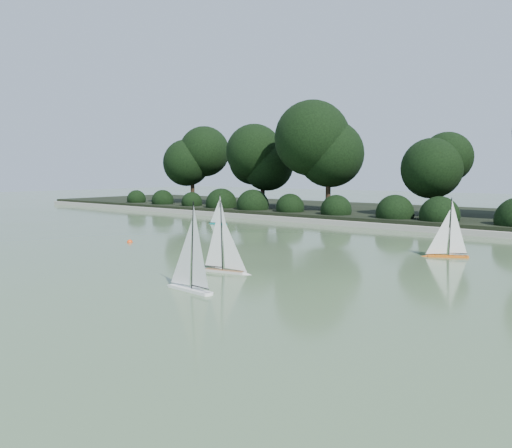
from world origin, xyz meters
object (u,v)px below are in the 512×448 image
object	(u,v)px
sailboat_white_b	(228,261)
sailboat_orange	(444,247)
sailboat_teal	(217,219)
race_buoy	(130,242)
sailboat_white_a	(186,275)

from	to	relation	value
sailboat_white_b	sailboat_orange	xyz separation A→B (m)	(2.59, 4.26, -0.00)
sailboat_teal	race_buoy	size ratio (longest dim) A/B	7.62
sailboat_white_a	sailboat_teal	size ratio (longest dim) A/B	1.31
sailboat_white_a	sailboat_orange	xyz separation A→B (m)	(2.20, 5.70, -0.02)
sailboat_teal	sailboat_white_b	bearing A→B (deg)	-45.71
sailboat_white_b	race_buoy	bearing A→B (deg)	163.85
race_buoy	sailboat_orange	bearing A→B (deg)	21.51
sailboat_white_b	sailboat_teal	size ratio (longest dim) A/B	1.25
sailboat_white_a	sailboat_white_b	distance (m)	1.49
sailboat_white_a	sailboat_white_b	world-z (taller)	sailboat_white_a
sailboat_white_a	race_buoy	distance (m)	5.86
sailboat_orange	race_buoy	bearing A→B (deg)	-158.49
sailboat_white_a	sailboat_orange	size ratio (longest dim) A/B	1.07
sailboat_orange	race_buoy	distance (m)	7.88
sailboat_white_a	sailboat_orange	distance (m)	6.11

